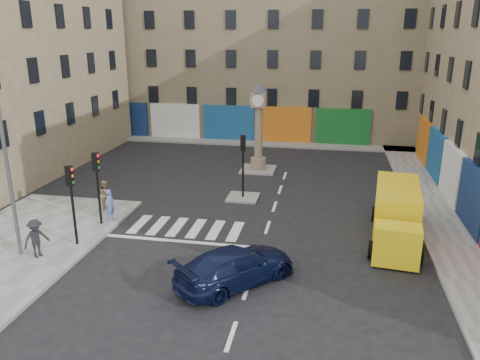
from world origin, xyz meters
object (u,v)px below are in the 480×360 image
(yellow_van, at_px, (396,214))
(pedestrian_tan, at_px, (105,194))
(pedestrian_dark, at_px, (36,238))
(traffic_light_island, at_px, (243,156))
(pedestrian_blue, at_px, (110,205))
(traffic_light_left_near, at_px, (71,193))
(lamp_post, at_px, (5,151))
(traffic_light_left_far, at_px, (97,177))
(navy_sedan, at_px, (236,266))
(clock_pillar, at_px, (259,121))

(yellow_van, xyz_separation_m, pedestrian_tan, (-15.17, 0.77, -0.25))
(pedestrian_dark, bearing_deg, yellow_van, -40.22)
(traffic_light_island, xyz_separation_m, yellow_van, (8.12, -4.06, -1.41))
(pedestrian_blue, bearing_deg, traffic_light_left_near, 175.78)
(lamp_post, bearing_deg, traffic_light_left_far, 63.43)
(yellow_van, height_order, pedestrian_dark, yellow_van)
(navy_sedan, bearing_deg, pedestrian_dark, 39.91)
(traffic_light_island, relative_size, yellow_van, 0.55)
(traffic_light_island, xyz_separation_m, navy_sedan, (1.49, -9.64, -1.86))
(traffic_light_left_near, relative_size, clock_pillar, 0.61)
(traffic_light_left_near, height_order, pedestrian_blue, traffic_light_left_near)
(yellow_van, relative_size, pedestrian_tan, 4.29)
(lamp_post, relative_size, pedestrian_dark, 4.84)
(traffic_light_left_far, xyz_separation_m, pedestrian_tan, (-0.75, 2.11, -1.69))
(traffic_light_left_near, xyz_separation_m, yellow_van, (14.42, 3.74, -1.44))
(traffic_light_left_far, xyz_separation_m, yellow_van, (14.42, 1.34, -1.44))
(lamp_post, xyz_separation_m, pedestrian_dark, (0.93, -0.10, -3.78))
(pedestrian_blue, bearing_deg, yellow_van, -85.14)
(clock_pillar, relative_size, pedestrian_tan, 3.88)
(pedestrian_dark, bearing_deg, navy_sedan, -61.25)
(lamp_post, xyz_separation_m, yellow_van, (16.32, 5.14, -3.61))
(yellow_van, distance_m, pedestrian_blue, 14.14)
(navy_sedan, height_order, pedestrian_tan, pedestrian_tan)
(lamp_post, xyz_separation_m, pedestrian_tan, (1.15, 5.91, -3.86))
(yellow_van, bearing_deg, pedestrian_blue, -170.37)
(traffic_light_left_near, bearing_deg, clock_pillar, 65.45)
(traffic_light_island, distance_m, navy_sedan, 9.93)
(pedestrian_dark, bearing_deg, pedestrian_tan, 28.84)
(traffic_light_left_near, distance_m, pedestrian_dark, 2.41)
(traffic_light_island, xyz_separation_m, clock_pillar, (0.00, 6.00, 0.96))
(pedestrian_tan, bearing_deg, lamp_post, 140.63)
(lamp_post, relative_size, navy_sedan, 1.65)
(lamp_post, distance_m, pedestrian_tan, 7.15)
(yellow_van, bearing_deg, clock_pillar, 135.30)
(traffic_light_island, relative_size, lamp_post, 0.45)
(navy_sedan, distance_m, pedestrian_tan, 10.65)
(pedestrian_blue, height_order, pedestrian_dark, pedestrian_dark)
(traffic_light_left_far, height_order, traffic_light_island, traffic_light_left_far)
(pedestrian_dark, bearing_deg, pedestrian_blue, 14.95)
(traffic_light_left_far, distance_m, navy_sedan, 9.07)
(traffic_light_left_near, distance_m, lamp_post, 3.21)
(navy_sedan, relative_size, pedestrian_tan, 3.21)
(pedestrian_tan, xyz_separation_m, pedestrian_dark, (-0.22, -6.02, 0.07))
(traffic_light_island, relative_size, clock_pillar, 0.61)
(pedestrian_blue, relative_size, pedestrian_dark, 0.96)
(traffic_light_island, relative_size, pedestrian_dark, 2.16)
(clock_pillar, bearing_deg, traffic_light_island, -90.00)
(yellow_van, height_order, pedestrian_blue, yellow_van)
(clock_pillar, relative_size, yellow_van, 0.91)
(navy_sedan, relative_size, pedestrian_blue, 3.06)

